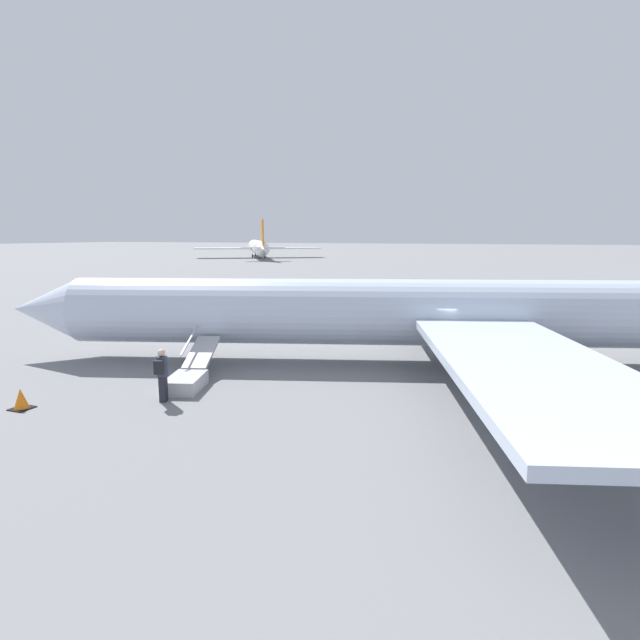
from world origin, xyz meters
The scene contains 6 objects.
ground_plane centered at (0.00, 0.00, 0.00)m, with size 600.00×600.00×0.00m, color slate.
airplane_main centered at (-1.00, -0.32, 2.16)m, with size 35.50×27.81×7.24m.
airplane_far_left centered at (54.23, -86.45, 2.52)m, with size 27.94×35.27×8.47m.
boarding_stairs centered at (7.33, 6.45, 0.38)m, with size 2.20×4.13×1.77m.
passenger centered at (7.12, 8.15, 1.00)m, with size 0.42×0.57×1.74m.
traffic_cone_near_stairs centered at (10.78, 10.29, 0.30)m, with size 0.60×0.60×0.65m.
Camera 1 is at (-3.17, 20.73, 5.31)m, focal length 28.00 mm.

